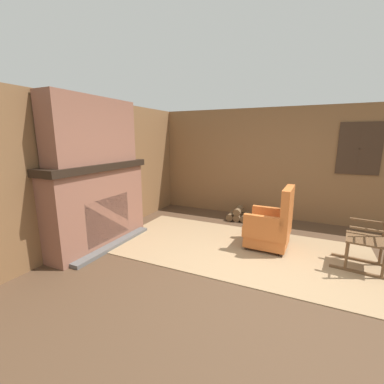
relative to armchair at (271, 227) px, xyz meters
name	(u,v)px	position (x,y,z in m)	size (l,w,h in m)	color
ground_plane	(250,277)	(-0.10, -1.04, -0.37)	(14.00, 14.00, 0.00)	#4C3523
wood_panel_wall_left	(85,173)	(-2.92, -1.04, 0.85)	(0.06, 6.18, 2.44)	brown
wood_panel_wall_back	(283,164)	(-0.06, 1.77, 0.86)	(6.18, 0.09, 2.44)	brown
fireplace_hearth	(99,205)	(-2.66, -1.04, 0.32)	(0.63, 1.97, 1.39)	brown
chimney_breast	(93,131)	(-2.68, -1.04, 1.54)	(0.37, 1.65, 1.02)	brown
area_rug	(235,248)	(-0.51, -0.28, -0.36)	(4.09, 2.06, 0.01)	#997A56
armchair	(271,227)	(0.00, 0.00, 0.00)	(0.71, 0.68, 1.04)	#C6662D
rocking_chair	(370,241)	(1.33, -0.16, 0.05)	(0.85, 0.56, 1.21)	brown
firewood_stack	(238,215)	(-0.87, 1.26, -0.26)	(0.48, 0.45, 0.28)	brown
oil_lamp_vase	(56,160)	(-2.72, -1.72, 1.13)	(0.12, 0.12, 0.30)	#47708E
storage_case	(100,159)	(-2.72, -0.89, 1.09)	(0.16, 0.25, 0.12)	gray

